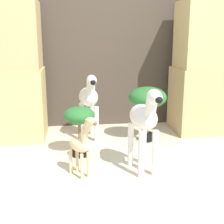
# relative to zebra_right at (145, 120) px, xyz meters

# --- Properties ---
(ground_plane) EXTENTS (14.00, 14.00, 0.00)m
(ground_plane) POSITION_rel_zebra_right_xyz_m (-0.13, -0.23, -0.45)
(ground_plane) COLOR beige
(wall_back) EXTENTS (6.40, 0.08, 2.20)m
(wall_back) POSITION_rel_zebra_right_xyz_m (-0.13, 1.49, 0.65)
(wall_back) COLOR #473D33
(wall_back) RESTS_ON ground_plane
(rock_pillar_left) EXTENTS (0.59, 0.55, 1.47)m
(rock_pillar_left) POSITION_rel_zebra_right_xyz_m (-1.17, 1.05, 0.26)
(rock_pillar_left) COLOR #D1B775
(rock_pillar_left) RESTS_ON ground_plane
(rock_pillar_right) EXTENTS (0.59, 0.55, 1.49)m
(rock_pillar_right) POSITION_rel_zebra_right_xyz_m (0.90, 1.05, 0.26)
(rock_pillar_right) COLOR tan
(rock_pillar_right) RESTS_ON ground_plane
(zebra_right) EXTENTS (0.25, 0.50, 0.73)m
(zebra_right) POSITION_rel_zebra_right_xyz_m (0.00, 0.00, 0.00)
(zebra_right) COLOR white
(zebra_right) RESTS_ON ground_plane
(zebra_left) EXTENTS (0.24, 0.50, 0.73)m
(zebra_left) POSITION_rel_zebra_right_xyz_m (-0.40, 0.90, 0.00)
(zebra_left) COLOR white
(zebra_left) RESTS_ON ground_plane
(giraffe_figurine) EXTENTS (0.25, 0.32, 0.52)m
(giraffe_figurine) POSITION_rel_zebra_right_xyz_m (-0.52, -0.02, -0.17)
(giraffe_figurine) COLOR beige
(giraffe_figurine) RESTS_ON ground_plane
(potted_palm_front) EXTENTS (0.29, 0.29, 0.48)m
(potted_palm_front) POSITION_rel_zebra_right_xyz_m (-0.52, 0.43, -0.11)
(potted_palm_front) COLOR black
(potted_palm_front) RESTS_ON ground_plane
(potted_palm_back) EXTENTS (0.40, 0.40, 0.59)m
(potted_palm_back) POSITION_rel_zebra_right_xyz_m (0.21, 0.76, 0.02)
(potted_palm_back) COLOR black
(potted_palm_back) RESTS_ON ground_plane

